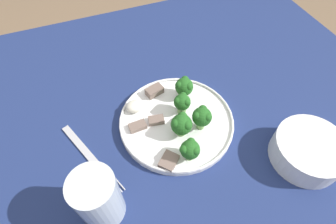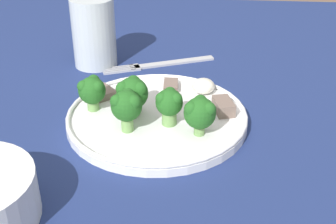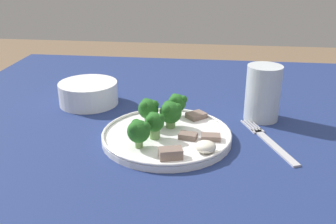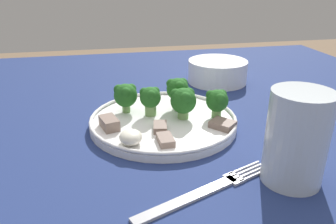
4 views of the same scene
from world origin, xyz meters
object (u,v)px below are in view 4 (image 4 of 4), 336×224
at_px(dinner_plate, 163,120).
at_px(cream_bowl, 217,72).
at_px(fork, 206,191).
at_px(drinking_glass, 296,143).

distance_m(dinner_plate, cream_bowl, 0.28).
relative_size(dinner_plate, fork, 1.29).
xyz_separation_m(dinner_plate, cream_bowl, (-0.22, 0.18, 0.02)).
distance_m(cream_bowl, drinking_glass, 0.42).
bearing_deg(cream_bowl, dinner_plate, -39.20).
bearing_deg(dinner_plate, drinking_glass, 33.81).
bearing_deg(dinner_plate, cream_bowl, 140.80).
xyz_separation_m(cream_bowl, drinking_glass, (0.41, -0.04, 0.03)).
bearing_deg(fork, dinner_plate, -175.66).
xyz_separation_m(fork, drinking_glass, (-0.00, 0.12, 0.05)).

